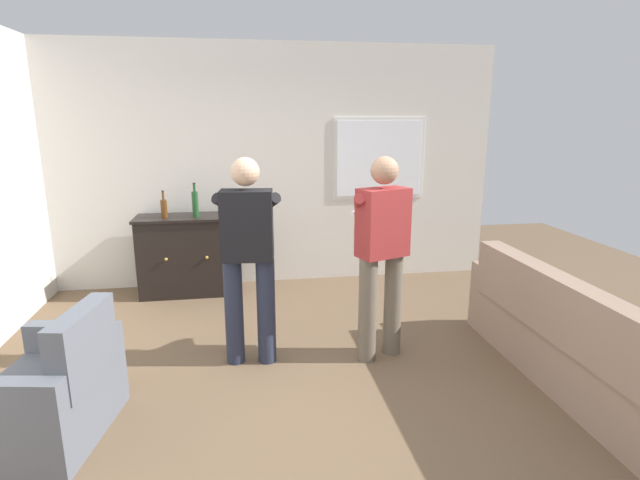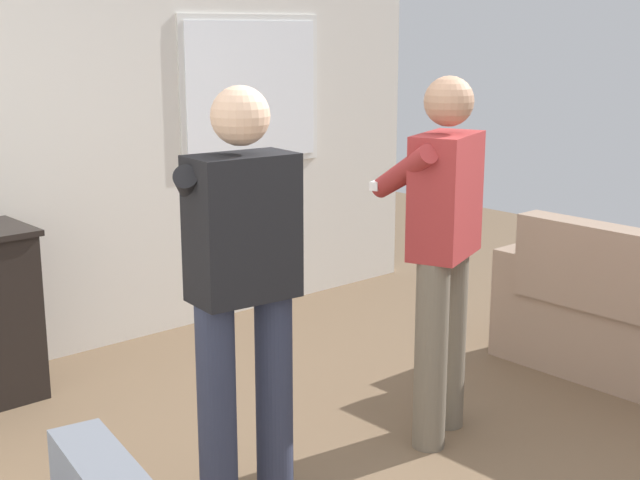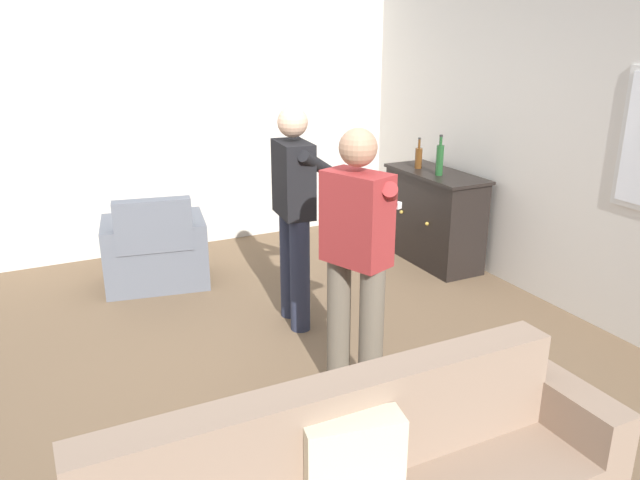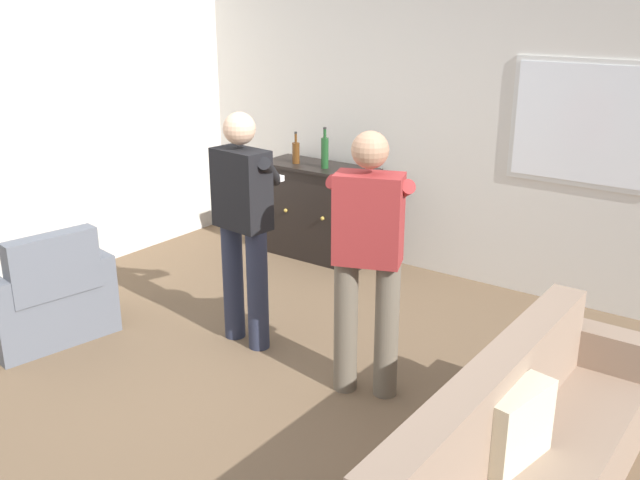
% 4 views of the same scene
% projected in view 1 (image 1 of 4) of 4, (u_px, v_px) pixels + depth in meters
% --- Properties ---
extents(ground, '(10.40, 10.40, 0.00)m').
position_uv_depth(ground, '(310.00, 390.00, 3.71)').
color(ground, brown).
extents(wall_back_with_window, '(5.20, 0.15, 2.80)m').
position_uv_depth(wall_back_with_window, '(281.00, 166.00, 5.92)').
color(wall_back_with_window, silver).
rests_on(wall_back_with_window, ground).
extents(couch, '(0.57, 2.44, 0.88)m').
position_uv_depth(couch, '(572.00, 346.00, 3.68)').
color(couch, gray).
rests_on(couch, ground).
extents(armchair, '(0.78, 0.98, 0.85)m').
position_uv_depth(armchair, '(53.00, 394.00, 3.12)').
color(armchair, slate).
rests_on(armchair, ground).
extents(sideboard_cabinet, '(1.12, 0.49, 0.90)m').
position_uv_depth(sideboard_cabinet, '(189.00, 255.00, 5.64)').
color(sideboard_cabinet, black).
rests_on(sideboard_cabinet, ground).
extents(bottle_wine_green, '(0.07, 0.07, 0.38)m').
position_uv_depth(bottle_wine_green, '(195.00, 203.00, 5.46)').
color(bottle_wine_green, '#1E4C23').
rests_on(bottle_wine_green, sideboard_cabinet).
extents(bottle_liquor_amber, '(0.07, 0.07, 0.30)m').
position_uv_depth(bottle_liquor_amber, '(164.00, 208.00, 5.42)').
color(bottle_liquor_amber, '#593314').
rests_on(bottle_liquor_amber, sideboard_cabinet).
extents(person_standing_left, '(0.55, 0.49, 1.68)m').
position_uv_depth(person_standing_left, '(248.00, 252.00, 3.93)').
color(person_standing_left, '#282D42').
rests_on(person_standing_left, ground).
extents(person_standing_right, '(0.52, 0.52, 1.68)m').
position_uv_depth(person_standing_right, '(381.00, 249.00, 4.03)').
color(person_standing_right, '#6B6051').
rests_on(person_standing_right, ground).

